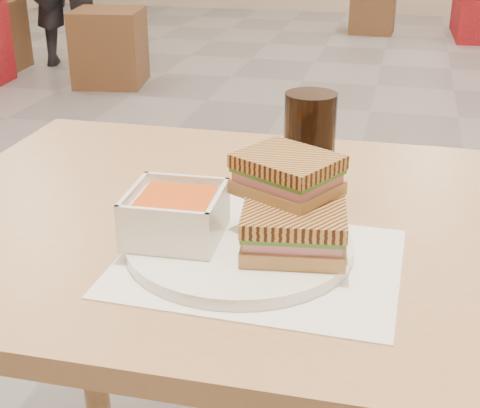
% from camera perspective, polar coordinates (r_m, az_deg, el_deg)
% --- Properties ---
extents(main_table, '(1.21, 0.71, 0.75)m').
position_cam_1_polar(main_table, '(0.96, 8.81, -7.91)').
color(main_table, '#A08051').
rests_on(main_table, ground).
extents(tray_liner, '(0.33, 0.26, 0.00)m').
position_cam_1_polar(tray_liner, '(0.81, 1.53, -4.85)').
color(tray_liner, white).
rests_on(tray_liner, main_table).
extents(plate, '(0.27, 0.27, 0.01)m').
position_cam_1_polar(plate, '(0.83, -0.04, -3.41)').
color(plate, white).
rests_on(plate, tray_liner).
extents(soup_bowl, '(0.12, 0.12, 0.06)m').
position_cam_1_polar(soup_bowl, '(0.83, -5.39, -1.04)').
color(soup_bowl, white).
rests_on(soup_bowl, plate).
extents(panini_lower, '(0.13, 0.11, 0.05)m').
position_cam_1_polar(panini_lower, '(0.79, 4.49, -2.21)').
color(panini_lower, '#B07F52').
rests_on(panini_lower, plate).
extents(panini_upper, '(0.14, 0.13, 0.05)m').
position_cam_1_polar(panini_upper, '(0.82, 3.99, 2.46)').
color(panini_upper, '#B07F52').
rests_on(panini_upper, panini_lower).
extents(cola_glass, '(0.07, 0.07, 0.15)m').
position_cam_1_polar(cola_glass, '(0.96, 5.78, 4.73)').
color(cola_glass, black).
rests_on(cola_glass, main_table).
extents(bg_chair_0r, '(0.50, 0.50, 0.49)m').
position_cam_1_polar(bg_chair_0r, '(4.70, -10.81, 12.71)').
color(bg_chair_0r, brown).
rests_on(bg_chair_0r, ground).
extents(bg_chair_2l, '(0.40, 0.40, 0.44)m').
position_cam_1_polar(bg_chair_2l, '(6.64, 11.04, 15.73)').
color(bg_chair_2l, brown).
rests_on(bg_chair_2l, ground).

